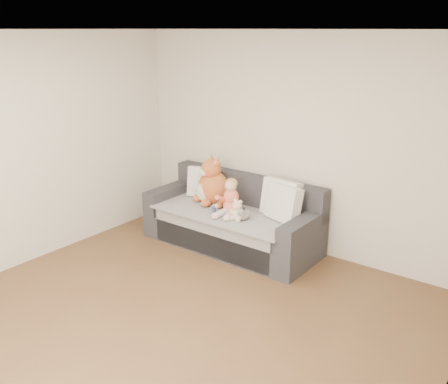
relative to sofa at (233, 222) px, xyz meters
The scene contains 10 objects.
room_shell 2.01m from the sofa, 69.76° to the right, with size 5.00×5.00×5.00m.
sofa is the anchor object (origin of this frame).
cushion_left 0.73m from the sofa, 163.32° to the left, with size 0.47×0.33×0.41m.
cushion_right_back 0.71m from the sofa, 17.06° to the left, with size 0.50×0.26×0.45m.
cushion_right_front 0.77m from the sofa, ahead, with size 0.50×0.33×0.44m.
toddler 0.37m from the sofa, 72.32° to the right, with size 0.30×0.45×0.44m.
plush_cat 0.55m from the sofa, behind, with size 0.49×0.45×0.65m.
teddy_bear 0.46m from the sofa, 46.67° to the right, with size 0.21×0.15×0.26m.
plush_cow 0.44m from the sofa, 35.82° to the right, with size 0.15×0.22×0.18m.
sippy_cup 0.33m from the sofa, 123.77° to the right, with size 0.09×0.06×0.10m.
Camera 1 is at (2.81, -2.63, 2.61)m, focal length 40.00 mm.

